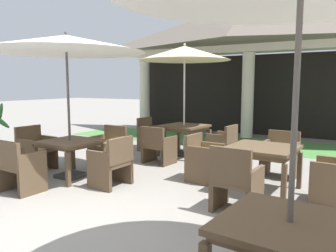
# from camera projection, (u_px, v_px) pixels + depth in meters

# --- Properties ---
(ground_plane) EXTENTS (60.00, 60.00, 0.00)m
(ground_plane) POSITION_uv_depth(u_px,v_px,m) (73.00, 219.00, 4.27)
(ground_plane) COLOR gray
(background_pavilion) EXTENTS (9.31, 3.14, 4.39)m
(background_pavilion) POSITION_uv_depth(u_px,v_px,m) (250.00, 32.00, 10.58)
(background_pavilion) COLOR beige
(background_pavilion) RESTS_ON ground
(lawn_strip) EXTENTS (11.11, 2.31, 0.01)m
(lawn_strip) POSITION_uv_depth(u_px,v_px,m) (235.00, 143.00, 9.89)
(lawn_strip) COLOR #47843D
(lawn_strip) RESTS_ON ground
(patio_table_near_foreground) EXTENTS (1.09, 1.09, 0.75)m
(patio_table_near_foreground) POSITION_uv_depth(u_px,v_px,m) (184.00, 129.00, 8.07)
(patio_table_near_foreground) COLOR brown
(patio_table_near_foreground) RESTS_ON ground
(patio_umbrella_near_foreground) EXTENTS (2.21, 2.21, 2.71)m
(patio_umbrella_near_foreground) POSITION_uv_depth(u_px,v_px,m) (184.00, 54.00, 7.85)
(patio_umbrella_near_foreground) COLOR #2D2D2D
(patio_umbrella_near_foreground) RESTS_ON ground
(patio_chair_near_foreground_west) EXTENTS (0.57, 0.64, 0.87)m
(patio_chair_near_foreground_west) POSITION_uv_depth(u_px,v_px,m) (150.00, 135.00, 8.71)
(patio_chair_near_foreground_west) COLOR brown
(patio_chair_near_foreground_west) RESTS_ON ground
(patio_chair_near_foreground_south) EXTENTS (0.68, 0.59, 0.83)m
(patio_chair_near_foreground_south) POSITION_uv_depth(u_px,v_px,m) (158.00, 146.00, 7.24)
(patio_chair_near_foreground_south) COLOR brown
(patio_chair_near_foreground_south) RESTS_ON ground
(patio_chair_near_foreground_east) EXTENTS (0.57, 0.65, 0.83)m
(patio_chair_near_foreground_east) POSITION_uv_depth(u_px,v_px,m) (223.00, 144.00, 7.49)
(patio_chair_near_foreground_east) COLOR brown
(patio_chair_near_foreground_east) RESTS_ON ground
(patio_table_mid_left) EXTENTS (1.11, 1.11, 0.74)m
(patio_table_mid_left) POSITION_uv_depth(u_px,v_px,m) (262.00, 152.00, 5.32)
(patio_table_mid_left) COLOR brown
(patio_table_mid_left) RESTS_ON ground
(patio_chair_mid_left_east) EXTENTS (0.58, 0.59, 0.89)m
(patio_chair_mid_left_east) POSITION_uv_depth(u_px,v_px,m) (336.00, 177.00, 4.75)
(patio_chair_mid_left_east) COLOR brown
(patio_chair_mid_left_east) RESTS_ON ground
(patio_chair_mid_left_south) EXTENTS (0.63, 0.59, 0.92)m
(patio_chair_mid_left_south) POSITION_uv_depth(u_px,v_px,m) (236.00, 182.00, 4.46)
(patio_chair_mid_left_south) COLOR brown
(patio_chair_mid_left_south) RESTS_ON ground
(patio_chair_mid_left_north) EXTENTS (0.66, 0.58, 0.85)m
(patio_chair_mid_left_north) POSITION_uv_depth(u_px,v_px,m) (280.00, 155.00, 6.23)
(patio_chair_mid_left_north) COLOR brown
(patio_chair_mid_left_north) RESTS_ON ground
(patio_chair_mid_left_west) EXTENTS (0.57, 0.62, 0.83)m
(patio_chair_mid_left_west) POSITION_uv_depth(u_px,v_px,m) (203.00, 158.00, 5.95)
(patio_chair_mid_left_west) COLOR brown
(patio_chair_mid_left_west) RESTS_ON ground
(patio_table_mid_right) EXTENTS (0.99, 0.99, 0.70)m
(patio_table_mid_right) POSITION_uv_depth(u_px,v_px,m) (70.00, 145.00, 6.14)
(patio_table_mid_right) COLOR brown
(patio_table_mid_right) RESTS_ON ground
(patio_umbrella_mid_right) EXTENTS (2.88, 2.88, 2.68)m
(patio_umbrella_mid_right) POSITION_uv_depth(u_px,v_px,m) (66.00, 44.00, 5.91)
(patio_umbrella_mid_right) COLOR #2D2D2D
(patio_umbrella_mid_right) RESTS_ON ground
(patio_chair_mid_right_west) EXTENTS (0.60, 0.62, 0.89)m
(patio_chair_mid_right_west) POSITION_uv_depth(u_px,v_px,m) (36.00, 150.00, 6.72)
(patio_chair_mid_right_west) COLOR brown
(patio_chair_mid_right_west) RESTS_ON ground
(patio_chair_mid_right_north) EXTENTS (0.66, 0.61, 0.85)m
(patio_chair_mid_right_north) POSITION_uv_depth(u_px,v_px,m) (109.00, 147.00, 7.03)
(patio_chair_mid_right_north) COLOR brown
(patio_chair_mid_right_north) RESTS_ON ground
(patio_chair_mid_right_east) EXTENTS (0.54, 0.65, 0.86)m
(patio_chair_mid_right_east) POSITION_uv_depth(u_px,v_px,m) (112.00, 163.00, 5.60)
(patio_chair_mid_right_east) COLOR brown
(patio_chair_mid_right_east) RESTS_ON ground
(patio_chair_mid_right_south) EXTENTS (0.65, 0.54, 0.86)m
(patio_chair_mid_right_south) POSITION_uv_depth(u_px,v_px,m) (20.00, 167.00, 5.29)
(patio_chair_mid_right_south) COLOR brown
(patio_chair_mid_right_south) RESTS_ON ground
(patio_table_far_back) EXTENTS (1.05, 1.05, 0.74)m
(patio_table_far_back) POSITION_uv_depth(u_px,v_px,m) (289.00, 234.00, 2.40)
(patio_table_far_back) COLOR brown
(patio_table_far_back) RESTS_ON ground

